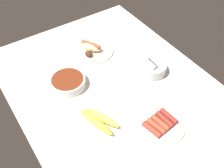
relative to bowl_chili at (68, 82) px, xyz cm
name	(u,v)px	position (x,y,z in cm)	size (l,w,h in cm)	color
ground_plane	(113,90)	(13.12, 17.30, -4.04)	(120.00, 90.00, 3.00)	silver
bowl_chili	(68,82)	(0.00, 0.00, 0.00)	(16.86, 16.86, 4.61)	white
bowl_coleslaw	(152,68)	(14.86, 39.24, 0.58)	(14.07, 14.07, 15.31)	silver
plate_sausages	(160,124)	(42.19, 21.42, -1.41)	(20.98, 20.98, 3.38)	white
plate_hotdog_assembled	(91,49)	(-16.09, 22.34, -0.87)	(24.04, 24.04, 5.61)	white
banana_bunch	(99,120)	(26.41, 0.92, -0.82)	(19.42, 12.25, 3.45)	gold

